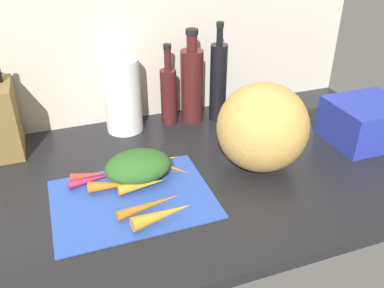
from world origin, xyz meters
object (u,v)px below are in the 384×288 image
at_px(carrot_5, 164,165).
at_px(paper_towel_roll, 122,96).
at_px(carrot_6, 163,214).
at_px(carrot_7, 150,161).
at_px(carrot_8, 150,205).
at_px(carrot_3, 113,185).
at_px(bottle_1, 192,84).
at_px(carrot_2, 142,185).
at_px(bottle_2, 218,81).
at_px(cutting_board, 132,198).
at_px(dish_rack, 366,122).
at_px(carrot_1, 93,179).
at_px(carrot_4, 91,175).
at_px(winter_squash, 263,127).
at_px(carrot_0, 151,166).
at_px(bottle_0, 169,94).

bearing_deg(carrot_5, paper_towel_roll, 100.11).
height_order(carrot_6, carrot_7, carrot_6).
distance_m(carrot_5, carrot_8, 0.18).
height_order(carrot_3, bottle_1, bottle_1).
bearing_deg(bottle_1, carrot_6, -116.98).
relative_size(carrot_2, carrot_3, 1.03).
height_order(bottle_1, bottle_2, bottle_2).
bearing_deg(bottle_2, cutting_board, -137.15).
relative_size(carrot_5, dish_rack, 0.75).
height_order(carrot_1, carrot_4, carrot_4).
height_order(carrot_3, carrot_6, carrot_6).
bearing_deg(carrot_5, carrot_3, -161.73).
bearing_deg(winter_squash, carrot_2, -178.07).
bearing_deg(carrot_0, carrot_1, -177.12).
bearing_deg(paper_towel_roll, bottle_2, -4.94).
xyz_separation_m(carrot_2, carrot_3, (-0.07, 0.02, 0.00)).
bearing_deg(carrot_3, carrot_8, -56.36).
height_order(cutting_board, paper_towel_roll, paper_towel_roll).
bearing_deg(carrot_5, carrot_8, -117.56).
distance_m(carrot_6, bottle_2, 0.58).
xyz_separation_m(paper_towel_roll, bottle_2, (0.32, -0.03, 0.02)).
height_order(carrot_4, carrot_5, carrot_4).
distance_m(carrot_2, carrot_6, 0.13).
xyz_separation_m(carrot_6, bottle_2, (0.33, 0.46, 0.11)).
distance_m(bottle_1, bottle_2, 0.09).
bearing_deg(carrot_7, carrot_2, -115.03).
relative_size(carrot_0, carrot_8, 0.95).
xyz_separation_m(winter_squash, bottle_1, (-0.08, 0.34, 0.01)).
bearing_deg(carrot_8, carrot_4, 123.41).
xyz_separation_m(carrot_4, carrot_8, (0.12, -0.18, 0.00)).
distance_m(carrot_6, dish_rack, 0.72).
distance_m(carrot_2, paper_towel_roll, 0.37).
bearing_deg(carrot_3, paper_towel_roll, 73.08).
bearing_deg(carrot_8, bottle_1, 58.73).
height_order(carrot_5, carrot_6, carrot_6).
xyz_separation_m(paper_towel_roll, dish_rack, (0.69, -0.33, -0.06)).
relative_size(carrot_0, carrot_3, 1.28).
bearing_deg(bottle_1, dish_rack, -34.69).
bearing_deg(cutting_board, carrot_8, -63.27).
distance_m(carrot_4, carrot_6, 0.26).
relative_size(carrot_0, dish_rack, 0.71).
relative_size(carrot_3, carrot_7, 0.74).
bearing_deg(carrot_8, carrot_3, 123.64).
relative_size(carrot_5, carrot_7, 0.99).
bearing_deg(carrot_7, carrot_4, -177.66).
distance_m(cutting_board, carrot_6, 0.12).
bearing_deg(carrot_7, bottle_0, 62.31).
distance_m(carrot_0, bottle_2, 0.41).
bearing_deg(carrot_3, cutting_board, -48.48).
height_order(bottle_1, dish_rack, bottle_1).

